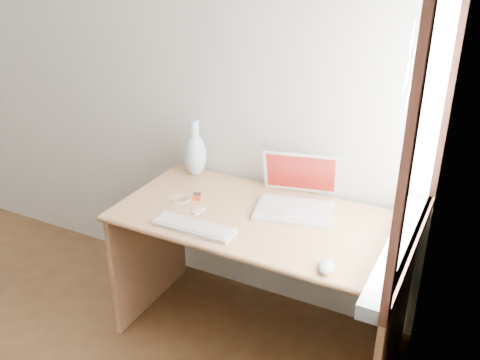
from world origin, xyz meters
The scene contains 10 objects.
back_wall centered at (0.00, 1.75, 1.30)m, with size 3.50×0.04×2.60m, color silver.
window centered at (1.72, 1.30, 1.28)m, with size 0.11×0.99×1.10m.
desk centered at (1.03, 1.46, 0.52)m, with size 1.37×0.68×0.72m.
laptop centered at (1.16, 1.53, 0.78)m, with size 0.41×0.38×0.25m.
external_keyboard centered at (0.81, 1.14, 0.73)m, with size 0.39×0.12×0.02m.
mouse centered at (1.45, 1.10, 0.74)m, with size 0.06×0.11×0.04m, color silver.
ipod centered at (0.66, 1.41, 0.73)m, with size 0.07×0.09×0.01m.
cable_coil centered at (0.60, 1.35, 0.72)m, with size 0.10×0.10×0.01m, color silver.
remote centered at (0.75, 1.29, 0.72)m, with size 0.03×0.08×0.01m, color silver.
vase centered at (0.52, 1.64, 0.85)m, with size 0.12×0.12×0.32m.
Camera 1 is at (1.94, -0.62, 1.96)m, focal length 40.00 mm.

